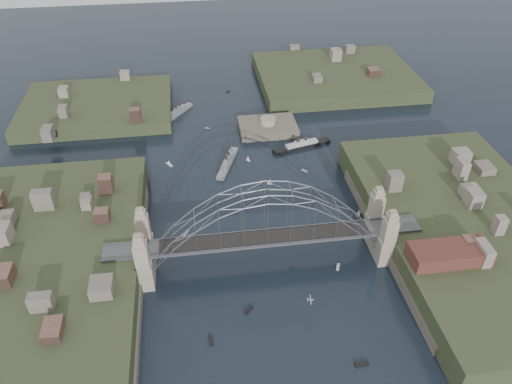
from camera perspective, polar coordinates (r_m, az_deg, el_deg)
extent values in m
plane|color=black|center=(134.35, 1.09, -8.00)|extent=(500.00, 500.00, 0.00)
cube|color=#4C4C4E|center=(128.82, 1.13, -5.49)|extent=(84.00, 6.00, 0.70)
cube|color=slate|center=(126.27, 1.35, -6.21)|extent=(84.00, 0.25, 0.50)
cube|color=slate|center=(130.65, 0.93, -4.43)|extent=(84.00, 0.25, 0.50)
cube|color=black|center=(128.45, 1.14, -5.31)|extent=(55.20, 5.20, 0.35)
cube|color=gray|center=(124.60, -13.09, -7.98)|extent=(3.40, 3.40, 17.70)
cube|color=gray|center=(131.90, -12.91, -4.93)|extent=(3.40, 3.40, 17.70)
cube|color=gray|center=(132.40, 15.14, -5.18)|extent=(3.40, 3.40, 17.70)
cube|color=gray|center=(139.29, 13.72, -2.46)|extent=(3.40, 3.40, 17.70)
cube|color=gray|center=(131.51, -12.71, -7.95)|extent=(4.08, 13.80, 8.00)
cube|color=gray|center=(138.92, 14.11, -5.30)|extent=(4.08, 13.80, 8.00)
cube|color=#323A1F|center=(138.54, -23.66, -9.15)|extent=(50.00, 90.00, 12.00)
cube|color=#595145|center=(134.13, -14.25, -8.97)|extent=(6.00, 70.00, 4.00)
cube|color=#323A1F|center=(151.27, 23.43, -4.62)|extent=(50.00, 90.00, 12.00)
cube|color=#595145|center=(142.30, 15.44, -6.01)|extent=(6.00, 70.00, 4.00)
cube|color=#323A1F|center=(214.61, -17.95, 9.01)|extent=(60.00, 45.00, 9.00)
cube|color=#323A1F|center=(233.90, 9.21, 12.76)|extent=(70.00, 55.00, 9.50)
cube|color=#595145|center=(191.54, 1.37, 7.08)|extent=(22.00, 16.00, 7.00)
cylinder|color=gray|center=(189.24, 1.39, 8.31)|extent=(6.00, 6.00, 2.40)
cube|color=#592D26|center=(130.99, 21.69, -6.72)|extent=(20.00, 8.00, 4.00)
cube|color=#4C4C4E|center=(127.34, 21.44, -14.33)|extent=(4.00, 22.00, 1.40)
cube|color=gray|center=(170.86, -3.33, 3.32)|extent=(9.31, 19.23, 1.74)
cube|color=gray|center=(170.14, -3.35, 3.69)|extent=(5.61, 10.76, 1.30)
cube|color=gray|center=(169.61, -3.36, 3.97)|extent=(3.06, 5.08, 0.87)
cylinder|color=black|center=(168.10, -3.49, 3.93)|extent=(0.94, 0.94, 1.74)
cylinder|color=black|center=(170.30, -3.25, 4.43)|extent=(0.94, 0.94, 1.74)
cylinder|color=slate|center=(164.62, -3.90, 3.04)|extent=(0.17, 0.17, 4.35)
cylinder|color=slate|center=(174.08, -2.86, 5.15)|extent=(0.17, 0.17, 4.35)
cube|color=gray|center=(205.46, -9.03, 9.11)|extent=(11.99, 14.95, 1.69)
cube|color=gray|center=(204.88, -9.06, 9.43)|extent=(6.97, 8.50, 1.27)
cube|color=gray|center=(204.45, -9.09, 9.66)|extent=(3.56, 4.16, 0.85)
cylinder|color=black|center=(203.29, -9.31, 9.71)|extent=(0.84, 0.84, 1.69)
cylinder|color=black|center=(204.94, -8.91, 9.98)|extent=(0.84, 0.84, 1.69)
cylinder|color=slate|center=(200.70, -9.96, 9.19)|extent=(0.17, 0.17, 4.23)
cylinder|color=slate|center=(207.78, -8.27, 10.37)|extent=(0.17, 0.17, 4.23)
cube|color=black|center=(180.90, 5.34, 5.30)|extent=(22.62, 8.88, 1.64)
cube|color=beige|center=(180.26, 5.36, 5.63)|extent=(12.60, 5.48, 1.23)
cube|color=beige|center=(179.78, 5.38, 5.88)|extent=(5.90, 3.11, 0.82)
cylinder|color=black|center=(178.75, 4.94, 5.98)|extent=(1.11, 1.11, 1.64)
cylinder|color=black|center=(180.09, 5.84, 6.18)|extent=(1.11, 1.11, 1.64)
cylinder|color=slate|center=(176.76, 3.44, 5.59)|extent=(0.16, 0.16, 4.11)
cylinder|color=slate|center=(182.49, 7.29, 6.43)|extent=(0.16, 0.16, 4.11)
cube|color=#A2A3A9|center=(118.86, 6.40, -12.41)|extent=(1.52, 0.46, 0.26)
cube|color=#A2A3A9|center=(118.82, 6.40, -12.39)|extent=(0.63, 3.00, 0.06)
cube|color=#A2A3A9|center=(118.67, 6.04, -12.37)|extent=(0.26, 0.95, 0.33)
cube|color=beige|center=(143.68, -8.20, -4.78)|extent=(2.09, 2.73, 0.45)
cube|color=beige|center=(161.40, 1.60, 0.99)|extent=(1.82, 1.05, 0.45)
cylinder|color=slate|center=(160.79, 1.61, 1.30)|extent=(0.08, 0.08, 2.20)
cone|color=silver|center=(160.79, 1.61, 1.30)|extent=(1.48, 1.31, 1.92)
cube|color=beige|center=(122.75, -0.85, -13.60)|extent=(2.53, 2.67, 0.45)
cube|color=beige|center=(168.25, 5.67, 2.48)|extent=(2.18, 2.29, 0.45)
cube|color=beige|center=(173.27, -10.10, 3.17)|extent=(2.52, 3.14, 0.45)
cylinder|color=slate|center=(172.69, -10.13, 3.46)|extent=(0.08, 0.08, 2.20)
cone|color=silver|center=(172.69, -10.13, 3.46)|extent=(1.51, 1.58, 1.92)
cube|color=beige|center=(172.85, -0.93, 3.71)|extent=(1.57, 1.78, 0.45)
cylinder|color=slate|center=(172.27, -0.94, 4.00)|extent=(0.08, 0.08, 2.20)
cone|color=silver|center=(172.27, -0.94, 4.00)|extent=(1.55, 1.59, 1.92)
cube|color=beige|center=(116.15, 12.23, -19.04)|extent=(3.25, 1.17, 0.45)
cube|color=beige|center=(193.23, -5.67, 7.41)|extent=(2.14, 1.73, 0.45)
cube|color=beige|center=(152.01, 11.90, -2.56)|extent=(1.90, 2.53, 0.45)
cylinder|color=slate|center=(151.36, 11.95, -2.25)|extent=(0.08, 0.08, 2.20)
cone|color=silver|center=(151.36, 11.95, -2.25)|extent=(1.48, 1.57, 1.92)
cube|color=beige|center=(117.76, -5.29, -16.88)|extent=(1.13, 2.84, 0.45)
cube|color=beige|center=(221.75, -3.28, 11.61)|extent=(1.96, 1.89, 0.45)
cube|color=beige|center=(154.38, -14.03, -2.22)|extent=(1.20, 2.88, 0.45)
cube|color=beige|center=(134.23, 9.56, -8.63)|extent=(1.65, 2.52, 0.45)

